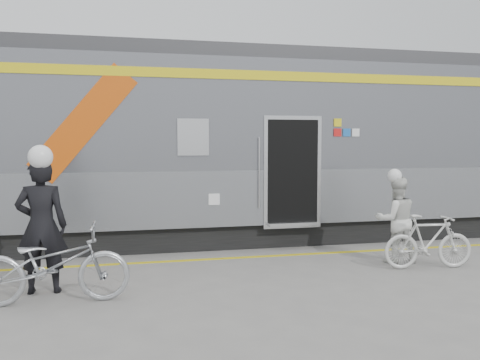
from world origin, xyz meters
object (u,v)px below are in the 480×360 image
object	(u,v)px
woman	(396,220)
bicycle_right	(428,242)
man	(41,226)
bicycle_left	(52,264)

from	to	relation	value
woman	bicycle_right	xyz separation A→B (m)	(0.30, -0.55, -0.30)
man	bicycle_left	xyz separation A→B (m)	(0.20, -0.55, -0.43)
man	woman	bearing A→B (deg)	-174.25
man	bicycle_left	size ratio (longest dim) A/B	0.95
man	bicycle_right	size ratio (longest dim) A/B	1.24
woman	bicycle_right	world-z (taller)	woman
woman	bicycle_left	bearing A→B (deg)	17.65
man	bicycle_right	xyz separation A→B (m)	(6.19, -0.02, -0.50)
bicycle_left	woman	size ratio (longest dim) A/B	1.31
bicycle_right	bicycle_left	bearing A→B (deg)	101.96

